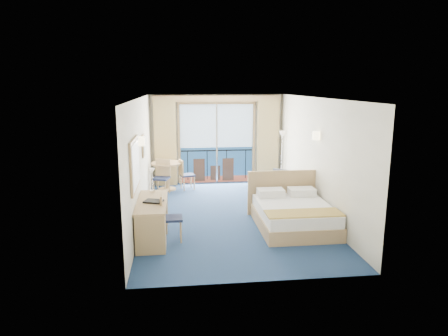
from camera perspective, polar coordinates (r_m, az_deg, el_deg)
floor at (r=9.39m, az=0.91°, el=-6.70°), size 6.50×6.50×0.00m
room_walls at (r=8.98m, az=0.94°, el=4.11°), size 4.04×6.54×2.72m
balcony_door at (r=12.23m, az=-1.08°, el=3.19°), size 2.36×0.03×2.52m
curtain_left at (r=12.02m, az=-8.36°, el=3.54°), size 0.65×0.22×2.55m
curtain_right at (r=12.32m, az=6.23°, el=3.80°), size 0.65×0.22×2.55m
pelmet at (r=11.98m, az=-1.01°, el=9.91°), size 3.80×0.25×0.18m
mirror at (r=7.50m, az=-12.61°, el=0.52°), size 0.05×1.25×0.95m
wall_print at (r=9.41m, az=-11.43°, el=3.14°), size 0.04×0.42×0.52m
sconce_left at (r=8.34m, az=-11.87°, el=3.76°), size 0.18×0.18×0.18m
sconce_right at (r=9.28m, az=13.07°, el=4.51°), size 0.18×0.18×0.18m
bed at (r=8.67m, az=9.85°, el=-6.46°), size 1.65×1.96×1.04m
nightstand at (r=10.16m, az=10.59°, el=-3.96°), size 0.39×0.37×0.51m
phone at (r=10.11m, az=10.67°, el=-2.33°), size 0.19×0.15×0.08m
armchair at (r=10.80m, az=7.99°, el=-2.32°), size 1.11×1.10×0.72m
floor_lamp at (r=11.93m, az=8.29°, el=3.35°), size 0.23×0.23×1.65m
desk at (r=7.58m, az=-10.37°, el=-8.08°), size 0.57×1.65×0.77m
desk_chair at (r=7.81m, az=-8.07°, el=-6.60°), size 0.42×0.41×0.94m
folder at (r=7.80m, az=-10.04°, el=-4.70°), size 0.41×0.36×0.03m
desk_lamp at (r=8.44m, az=-10.23°, el=-1.02°), size 0.13×0.13×0.48m
round_table at (r=11.55m, az=-8.16°, el=-0.15°), size 0.89×0.89×0.80m
table_chair_a at (r=11.53m, az=-5.62°, el=-0.68°), size 0.47×0.46×0.88m
table_chair_b at (r=11.15m, az=-8.82°, el=-0.96°), size 0.52×0.52×0.96m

